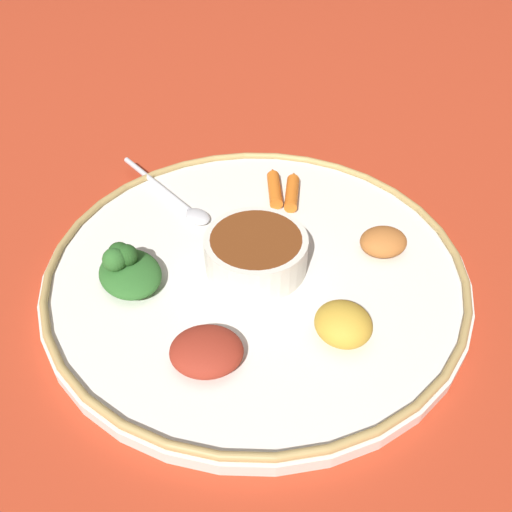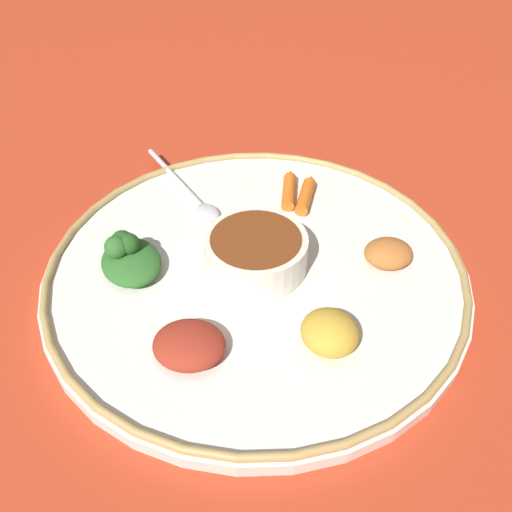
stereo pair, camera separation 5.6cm
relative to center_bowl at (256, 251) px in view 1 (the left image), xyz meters
The scene contains 11 objects.
ground_plane 0.04m from the center_bowl, ahead, with size 2.40×2.40×0.00m, color #B7381E.
platter 0.03m from the center_bowl, ahead, with size 0.44×0.44×0.01m, color white.
platter_rim 0.02m from the center_bowl, ahead, with size 0.44×0.44×0.01m, color tan.
center_bowl is the anchor object (origin of this frame).
spoon 0.15m from the center_bowl, 47.61° to the left, with size 0.13×0.14×0.01m.
greens_pile 0.13m from the center_bowl, 106.86° to the left, with size 0.10×0.09×0.04m.
carrot_near_spoon 0.14m from the center_bowl, 11.76° to the right, with size 0.07×0.02×0.02m.
carrot_outer 0.14m from the center_bowl, ahead, with size 0.08×0.03×0.02m.
mound_chickpea 0.14m from the center_bowl, 72.39° to the right, with size 0.05×0.04×0.03m, color #B2662D.
mound_beet 0.13m from the center_bowl, 167.61° to the left, with size 0.07×0.06×0.02m, color maroon.
mound_lentil_yellow 0.12m from the center_bowl, 132.39° to the right, with size 0.05×0.05×0.03m, color gold.
Camera 1 is at (-0.41, -0.05, 0.41)m, focal length 38.01 mm.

